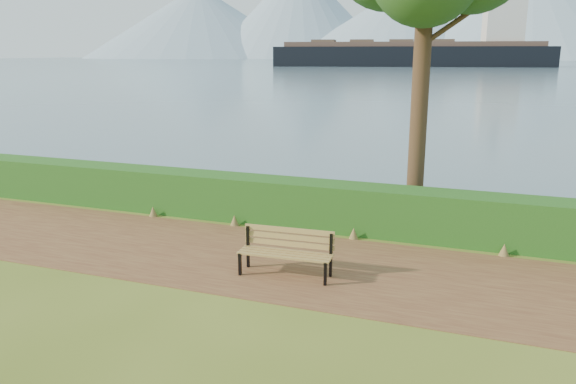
% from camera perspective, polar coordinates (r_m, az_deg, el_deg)
% --- Properties ---
extents(ground, '(140.00, 140.00, 0.00)m').
position_cam_1_polar(ground, '(10.33, -4.81, -7.23)').
color(ground, '#4E601B').
rests_on(ground, ground).
extents(path, '(40.00, 3.40, 0.01)m').
position_cam_1_polar(path, '(10.58, -4.12, -6.66)').
color(path, '#5B2F1F').
rests_on(path, ground).
extents(hedge, '(32.00, 0.85, 1.00)m').
position_cam_1_polar(hedge, '(12.46, 0.16, -1.04)').
color(hedge, '#174D16').
rests_on(hedge, ground).
extents(water, '(700.00, 510.00, 0.00)m').
position_cam_1_polar(water, '(268.78, 19.71, 12.34)').
color(water, '#405267').
rests_on(water, ground).
extents(mountains, '(585.00, 190.00, 70.00)m').
position_cam_1_polar(mountains, '(415.67, 19.06, 16.50)').
color(mountains, '#7D95A7').
rests_on(mountains, ground).
extents(bench, '(1.63, 0.56, 0.81)m').
position_cam_1_polar(bench, '(9.64, -0.15, -5.81)').
color(bench, black).
rests_on(bench, ground).
extents(cargo_ship, '(78.27, 26.24, 23.48)m').
position_cam_1_polar(cargo_ship, '(168.51, 13.25, 13.49)').
color(cargo_ship, black).
rests_on(cargo_ship, ground).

